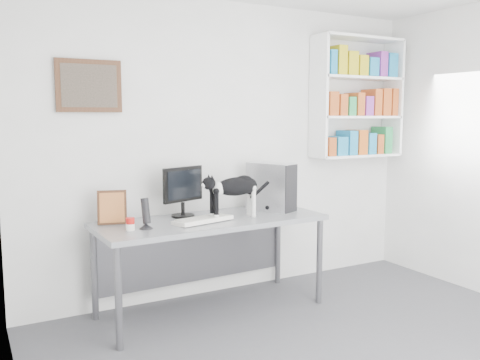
{
  "coord_description": "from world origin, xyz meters",
  "views": [
    {
      "loc": [
        -2.21,
        -2.23,
        1.66
      ],
      "look_at": [
        -0.16,
        1.53,
        1.12
      ],
      "focal_mm": 38.0,
      "sensor_mm": 36.0,
      "label": 1
    }
  ],
  "objects_px": {
    "pc_tower": "(271,187)",
    "leaning_print": "(112,207)",
    "speaker": "(146,213)",
    "soup_can": "(130,224)",
    "keyboard": "(203,220)",
    "cat": "(235,197)",
    "monitor": "(183,191)",
    "desk": "(212,265)",
    "bookshelf": "(357,98)"
  },
  "relations": [
    {
      "from": "pc_tower",
      "to": "leaning_print",
      "type": "height_order",
      "value": "pc_tower"
    },
    {
      "from": "speaker",
      "to": "soup_can",
      "type": "bearing_deg",
      "value": 160.55
    },
    {
      "from": "keyboard",
      "to": "cat",
      "type": "bearing_deg",
      "value": -11.48
    },
    {
      "from": "monitor",
      "to": "soup_can",
      "type": "height_order",
      "value": "monitor"
    },
    {
      "from": "monitor",
      "to": "speaker",
      "type": "height_order",
      "value": "monitor"
    },
    {
      "from": "monitor",
      "to": "cat",
      "type": "distance_m",
      "value": 0.45
    },
    {
      "from": "desk",
      "to": "keyboard",
      "type": "height_order",
      "value": "keyboard"
    },
    {
      "from": "bookshelf",
      "to": "monitor",
      "type": "bearing_deg",
      "value": -177.15
    },
    {
      "from": "keyboard",
      "to": "cat",
      "type": "height_order",
      "value": "cat"
    },
    {
      "from": "keyboard",
      "to": "speaker",
      "type": "height_order",
      "value": "speaker"
    },
    {
      "from": "bookshelf",
      "to": "pc_tower",
      "type": "xyz_separation_m",
      "value": [
        -1.17,
        -0.2,
        -0.83
      ]
    },
    {
      "from": "monitor",
      "to": "leaning_print",
      "type": "xyz_separation_m",
      "value": [
        -0.61,
        -0.01,
        -0.08
      ]
    },
    {
      "from": "speaker",
      "to": "soup_can",
      "type": "xyz_separation_m",
      "value": [
        -0.12,
        0.0,
        -0.08
      ]
    },
    {
      "from": "pc_tower",
      "to": "cat",
      "type": "bearing_deg",
      "value": 178.27
    },
    {
      "from": "desk",
      "to": "leaning_print",
      "type": "xyz_separation_m",
      "value": [
        -0.79,
        0.18,
        0.54
      ]
    },
    {
      "from": "bookshelf",
      "to": "leaning_print",
      "type": "bearing_deg",
      "value": -177.5
    },
    {
      "from": "bookshelf",
      "to": "speaker",
      "type": "bearing_deg",
      "value": -170.72
    },
    {
      "from": "soup_can",
      "to": "cat",
      "type": "relative_size",
      "value": 0.16
    },
    {
      "from": "bookshelf",
      "to": "soup_can",
      "type": "xyz_separation_m",
      "value": [
        -2.54,
        -0.39,
        -1.0
      ]
    },
    {
      "from": "monitor",
      "to": "leaning_print",
      "type": "bearing_deg",
      "value": 162.47
    },
    {
      "from": "monitor",
      "to": "keyboard",
      "type": "height_order",
      "value": "monitor"
    },
    {
      "from": "desk",
      "to": "leaning_print",
      "type": "height_order",
      "value": "leaning_print"
    },
    {
      "from": "desk",
      "to": "pc_tower",
      "type": "relative_size",
      "value": 4.43
    },
    {
      "from": "speaker",
      "to": "desk",
      "type": "bearing_deg",
      "value": -7.84
    },
    {
      "from": "monitor",
      "to": "speaker",
      "type": "relative_size",
      "value": 1.78
    },
    {
      "from": "bookshelf",
      "to": "keyboard",
      "type": "relative_size",
      "value": 2.5
    },
    {
      "from": "bookshelf",
      "to": "speaker",
      "type": "distance_m",
      "value": 2.62
    },
    {
      "from": "monitor",
      "to": "desk",
      "type": "bearing_deg",
      "value": -65.99
    },
    {
      "from": "keyboard",
      "to": "speaker",
      "type": "xyz_separation_m",
      "value": [
        -0.48,
        -0.01,
        0.1
      ]
    },
    {
      "from": "pc_tower",
      "to": "desk",
      "type": "bearing_deg",
      "value": 166.01
    },
    {
      "from": "monitor",
      "to": "keyboard",
      "type": "xyz_separation_m",
      "value": [
        0.06,
        -0.28,
        -0.2
      ]
    },
    {
      "from": "leaning_print",
      "to": "cat",
      "type": "relative_size",
      "value": 0.48
    },
    {
      "from": "keyboard",
      "to": "soup_can",
      "type": "height_order",
      "value": "soup_can"
    },
    {
      "from": "speaker",
      "to": "cat",
      "type": "xyz_separation_m",
      "value": [
        0.78,
        0.02,
        0.06
      ]
    },
    {
      "from": "keyboard",
      "to": "pc_tower",
      "type": "distance_m",
      "value": 0.81
    },
    {
      "from": "bookshelf",
      "to": "monitor",
      "type": "distance_m",
      "value": 2.16
    },
    {
      "from": "keyboard",
      "to": "cat",
      "type": "xyz_separation_m",
      "value": [
        0.3,
        0.01,
        0.16
      ]
    },
    {
      "from": "leaning_print",
      "to": "bookshelf",
      "type": "bearing_deg",
      "value": 18.74
    },
    {
      "from": "speaker",
      "to": "soup_can",
      "type": "height_order",
      "value": "speaker"
    },
    {
      "from": "bookshelf",
      "to": "pc_tower",
      "type": "height_order",
      "value": "bookshelf"
    },
    {
      "from": "desk",
      "to": "pc_tower",
      "type": "bearing_deg",
      "value": 6.03
    },
    {
      "from": "desk",
      "to": "cat",
      "type": "xyz_separation_m",
      "value": [
        0.18,
        -0.08,
        0.58
      ]
    },
    {
      "from": "leaning_print",
      "to": "soup_can",
      "type": "height_order",
      "value": "leaning_print"
    },
    {
      "from": "keyboard",
      "to": "pc_tower",
      "type": "xyz_separation_m",
      "value": [
        0.77,
        0.18,
        0.2
      ]
    },
    {
      "from": "speaker",
      "to": "leaning_print",
      "type": "distance_m",
      "value": 0.34
    },
    {
      "from": "bookshelf",
      "to": "soup_can",
      "type": "relative_size",
      "value": 12.82
    },
    {
      "from": "soup_can",
      "to": "speaker",
      "type": "bearing_deg",
      "value": -1.79
    },
    {
      "from": "desk",
      "to": "monitor",
      "type": "height_order",
      "value": "monitor"
    },
    {
      "from": "monitor",
      "to": "soup_can",
      "type": "distance_m",
      "value": 0.64
    },
    {
      "from": "speaker",
      "to": "cat",
      "type": "bearing_deg",
      "value": -15.97
    }
  ]
}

